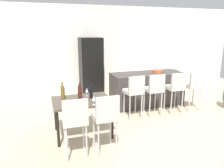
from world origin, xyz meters
name	(u,v)px	position (x,y,z in m)	size (l,w,h in m)	color
ground_plane	(150,115)	(0.00, 0.00, 0.00)	(10.00, 10.00, 0.00)	#C6B28E
back_wall	(114,48)	(0.00, 2.94, 1.45)	(10.00, 0.12, 2.90)	silver
kitchen_island	(147,89)	(0.26, 0.73, 0.46)	(2.01, 0.77, 0.92)	#383330
bar_chair_left	(134,90)	(-0.48, -0.04, 0.70)	(0.43, 0.43, 1.05)	beige
bar_chair_middle	(155,88)	(0.06, -0.04, 0.70)	(0.40, 0.40, 1.05)	beige
bar_chair_right	(176,86)	(0.66, -0.04, 0.70)	(0.40, 0.40, 1.05)	beige
bar_chair_far	(194,85)	(1.23, -0.04, 0.70)	(0.43, 0.43, 1.05)	beige
dining_table	(82,103)	(-1.81, -0.49, 0.66)	(1.15, 0.85, 0.74)	#4C4238
dining_chair_near	(75,119)	(-2.07, -1.28, 0.70)	(0.41, 0.41, 1.05)	beige
dining_chair_far	(106,115)	(-1.55, -1.28, 0.70)	(0.41, 0.41, 1.05)	beige
wine_bottle_middle	(80,92)	(-1.83, -0.38, 0.87)	(0.08, 0.08, 0.31)	#471E19
wine_bottle_left	(80,89)	(-1.79, -0.14, 0.86)	(0.07, 0.07, 0.30)	#471E19
wine_bottle_corner	(63,93)	(-2.16, -0.36, 0.87)	(0.08, 0.08, 0.34)	brown
wine_bottle_far	(62,91)	(-2.16, -0.17, 0.86)	(0.08, 0.08, 0.32)	brown
wine_bottle_near	(91,92)	(-1.61, -0.43, 0.87)	(0.06, 0.06, 0.33)	black
wine_glass_right	(87,90)	(-1.67, -0.27, 0.86)	(0.07, 0.07, 0.17)	silver
wine_glass_end	(94,98)	(-1.66, -0.85, 0.86)	(0.07, 0.07, 0.17)	silver
refrigerator	(91,65)	(-0.95, 2.50, 0.92)	(0.72, 0.68, 1.84)	black
fruit_bowl	(158,71)	(0.58, 0.74, 0.96)	(0.29, 0.29, 0.07)	#C6512D
potted_plant	(174,75)	(2.36, 2.49, 0.35)	(0.40, 0.40, 0.60)	beige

